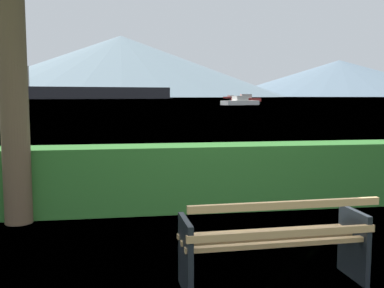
% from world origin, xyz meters
% --- Properties ---
extents(ground_plane, '(1400.00, 1400.00, 0.00)m').
position_xyz_m(ground_plane, '(0.00, 0.00, 0.00)').
color(ground_plane, '#4C6B33').
extents(water_surface, '(620.00, 620.00, 0.00)m').
position_xyz_m(water_surface, '(0.00, 306.76, 0.00)').
color(water_surface, '#7A99A8').
rests_on(water_surface, ground_plane).
extents(park_bench, '(1.75, 0.63, 0.87)m').
position_xyz_m(park_bench, '(0.00, -0.06, 0.43)').
color(park_bench, tan).
rests_on(park_bench, ground_plane).
extents(hedge_row, '(11.11, 0.69, 1.01)m').
position_xyz_m(hedge_row, '(0.00, 2.91, 0.50)').
color(hedge_row, '#2D6B28').
rests_on(hedge_row, ground_plane).
extents(cargo_ship_large, '(93.86, 38.77, 17.85)m').
position_xyz_m(cargo_ship_large, '(-29.96, 220.27, 4.99)').
color(cargo_ship_large, '#232328').
rests_on(cargo_ship_large, water_surface).
extents(fishing_boat_near, '(9.07, 7.38, 1.69)m').
position_xyz_m(fishing_boat_near, '(60.47, 246.81, 0.62)').
color(fishing_boat_near, '#B2332D').
rests_on(fishing_boat_near, water_surface).
extents(sailboat_mid, '(8.21, 2.64, 2.09)m').
position_xyz_m(sailboat_mid, '(33.97, 121.03, 0.73)').
color(sailboat_mid, '#B2332D').
rests_on(sailboat_mid, water_surface).
extents(tender_far, '(7.40, 4.70, 1.68)m').
position_xyz_m(tender_far, '(20.19, 76.24, 0.58)').
color(tender_far, silver).
rests_on(tender_far, water_surface).
extents(distant_hills, '(910.16, 416.51, 72.90)m').
position_xyz_m(distant_hills, '(-18.81, 569.31, 33.09)').
color(distant_hills, slate).
rests_on(distant_hills, ground_plane).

